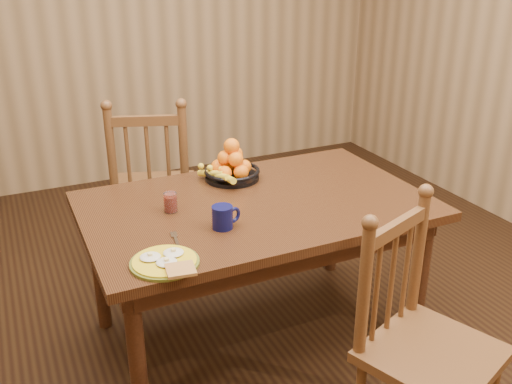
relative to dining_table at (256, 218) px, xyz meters
name	(u,v)px	position (x,y,z in m)	size (l,w,h in m)	color
room	(256,75)	(0.00, 0.00, 0.68)	(4.52, 5.02, 2.72)	black
dining_table	(256,218)	(0.00, 0.00, 0.00)	(1.60, 1.00, 0.75)	black
chair_far	(153,188)	(-0.26, 0.91, -0.14)	(0.61, 0.60, 1.07)	#502E18
chair_near	(422,344)	(0.26, -0.92, -0.17)	(0.58, 0.57, 1.01)	#502E18
breakfast_plate	(165,262)	(-0.56, -0.39, 0.10)	(0.26, 0.29, 0.04)	#59601E
fork	(176,241)	(-0.46, -0.22, 0.09)	(0.05, 0.18, 0.00)	silver
spoon	(164,257)	(-0.55, -0.33, 0.09)	(0.05, 0.16, 0.01)	silver
coffee_mug	(223,217)	(-0.24, -0.19, 0.14)	(0.13, 0.09, 0.10)	#0A0C37
juice_glass	(171,203)	(-0.40, 0.07, 0.13)	(0.06, 0.06, 0.09)	silver
fruit_bowl	(231,168)	(0.00, 0.31, 0.15)	(0.32, 0.32, 0.22)	black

